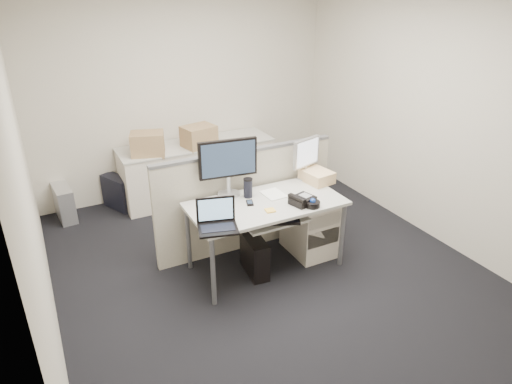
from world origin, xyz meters
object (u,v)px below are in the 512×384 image
laptop (217,217)px  desk_phone (302,200)px  monitor_main (228,168)px  desk (266,208)px

laptop → desk_phone: bearing=21.7°
laptop → desk_phone: laptop is taller
monitor_main → laptop: bearing=-114.1°
monitor_main → laptop: size_ratio=1.71×
desk → laptop: (-0.62, -0.28, 0.19)m
desk → laptop: size_ratio=4.43×
desk → monitor_main: (-0.25, 0.32, 0.36)m
desk → monitor_main: size_ratio=2.58×
desk_phone → monitor_main: bearing=122.1°
desk → laptop: 0.71m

